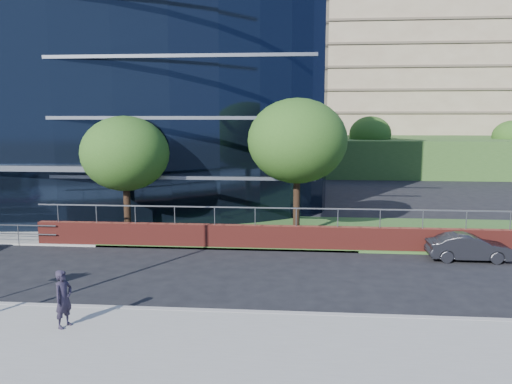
# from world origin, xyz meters

# --- Properties ---
(grass_verge) EXTENTS (36.00, 8.00, 0.12)m
(grass_verge) POSITION_xyz_m (24.00, 11.00, 0.06)
(grass_verge) COLOR #2D511E
(grass_verge) RESTS_ON ground
(glass_office) EXTENTS (44.00, 23.10, 16.00)m
(glass_office) POSITION_xyz_m (-4.00, 20.85, 8.00)
(glass_office) COLOR black
(glass_office) RESTS_ON ground
(retaining_wall) EXTENTS (34.00, 0.40, 2.11)m
(retaining_wall) POSITION_xyz_m (20.00, 7.30, 0.61)
(retaining_wall) COLOR maroon
(retaining_wall) RESTS_ON ground
(apartment_block) EXTENTS (60.00, 42.00, 30.00)m
(apartment_block) POSITION_xyz_m (32.00, 57.21, 11.11)
(apartment_block) COLOR #2D511E
(apartment_block) RESTS_ON ground
(tree_far_c) EXTENTS (4.62, 4.62, 6.51)m
(tree_far_c) POSITION_xyz_m (7.00, 9.00, 4.54)
(tree_far_c) COLOR black
(tree_far_c) RESTS_ON ground
(tree_far_d) EXTENTS (5.28, 5.28, 7.44)m
(tree_far_d) POSITION_xyz_m (16.00, 10.00, 5.19)
(tree_far_d) COLOR black
(tree_far_d) RESTS_ON ground
(tree_dist_e) EXTENTS (4.62, 4.62, 6.51)m
(tree_dist_e) POSITION_xyz_m (24.00, 40.00, 4.54)
(tree_dist_e) COLOR black
(tree_dist_e) RESTS_ON ground
(tree_dist_f) EXTENTS (4.29, 4.29, 6.05)m
(tree_dist_f) POSITION_xyz_m (40.00, 42.00, 4.21)
(tree_dist_f) COLOR black
(tree_dist_f) RESTS_ON ground
(parked_car) EXTENTS (3.66, 1.28, 1.20)m
(parked_car) POSITION_xyz_m (23.82, 6.20, 0.60)
(parked_car) COLOR black
(parked_car) RESTS_ON ground
(pedestrian) EXTENTS (0.60, 0.75, 1.77)m
(pedestrian) POSITION_xyz_m (9.06, -2.66, 1.04)
(pedestrian) COLOR #211D2B
(pedestrian) RESTS_ON pavement_near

